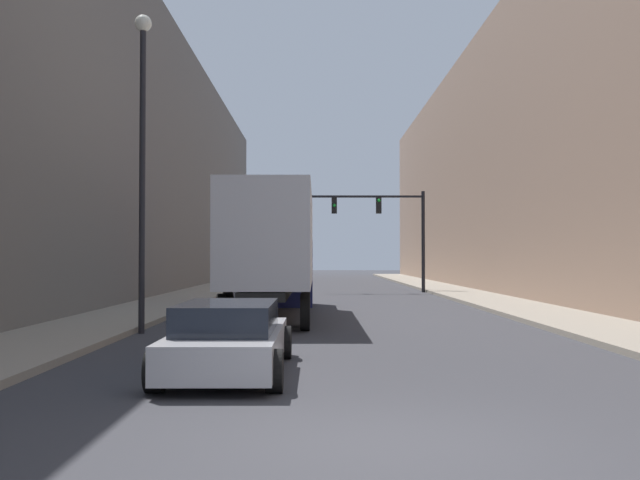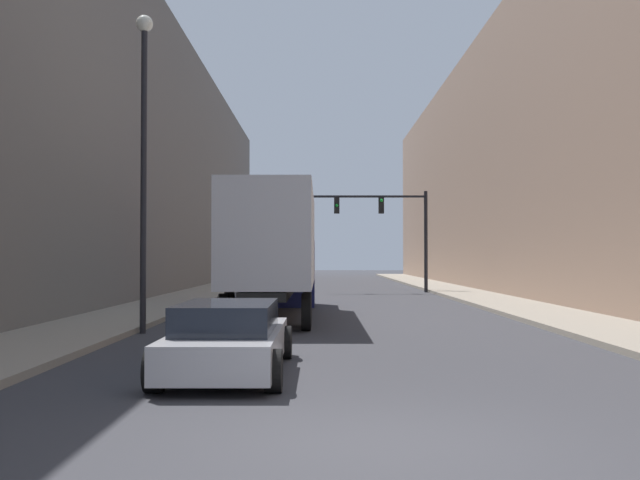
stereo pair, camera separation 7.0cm
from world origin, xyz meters
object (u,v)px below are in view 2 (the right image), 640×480
at_px(street_lamp, 143,134).
at_px(sedan_car, 228,339).
at_px(traffic_signal_gantry, 390,221).
at_px(semi_truck, 275,248).

bearing_deg(street_lamp, sedan_car, -64.35).
distance_m(sedan_car, traffic_signal_gantry, 28.60).
bearing_deg(street_lamp, semi_truck, 60.33).
bearing_deg(sedan_car, semi_truck, 89.68).
bearing_deg(semi_truck, sedan_car, -90.32).
bearing_deg(traffic_signal_gantry, sedan_car, -101.25).
bearing_deg(sedan_car, traffic_signal_gantry, 78.75).
distance_m(traffic_signal_gantry, street_lamp, 23.17).
xyz_separation_m(semi_truck, traffic_signal_gantry, (5.47, 16.03, 1.76)).
height_order(semi_truck, street_lamp, street_lamp).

